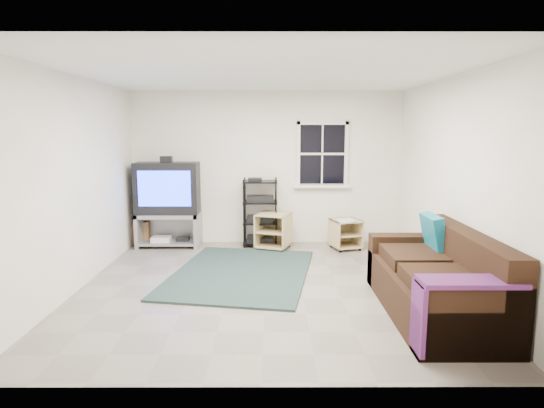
{
  "coord_description": "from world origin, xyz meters",
  "views": [
    {
      "loc": [
        0.08,
        -5.51,
        1.94
      ],
      "look_at": [
        0.09,
        0.4,
        0.99
      ],
      "focal_mm": 30.0,
      "sensor_mm": 36.0,
      "label": 1
    }
  ],
  "objects_px": {
    "side_table_left": "(274,229)",
    "sofa": "(437,283)",
    "side_table_right": "(345,232)",
    "av_rack": "(260,217)",
    "tv_unit": "(168,197)"
  },
  "relations": [
    {
      "from": "side_table_left",
      "to": "sofa",
      "type": "distance_m",
      "value": 3.25
    },
    {
      "from": "side_table_right",
      "to": "sofa",
      "type": "xyz_separation_m",
      "value": [
        0.54,
        -2.73,
        0.06
      ]
    },
    {
      "from": "side_table_left",
      "to": "sofa",
      "type": "height_order",
      "value": "sofa"
    },
    {
      "from": "side_table_left",
      "to": "sofa",
      "type": "bearing_deg",
      "value": -58.11
    },
    {
      "from": "side_table_right",
      "to": "sofa",
      "type": "relative_size",
      "value": 0.26
    },
    {
      "from": "av_rack",
      "to": "side_table_right",
      "type": "distance_m",
      "value": 1.44
    },
    {
      "from": "tv_unit",
      "to": "side_table_left",
      "type": "relative_size",
      "value": 2.36
    },
    {
      "from": "av_rack",
      "to": "side_table_right",
      "type": "height_order",
      "value": "av_rack"
    },
    {
      "from": "side_table_right",
      "to": "sofa",
      "type": "bearing_deg",
      "value": -78.74
    },
    {
      "from": "av_rack",
      "to": "side_table_left",
      "type": "bearing_deg",
      "value": -40.19
    },
    {
      "from": "side_table_right",
      "to": "av_rack",
      "type": "bearing_deg",
      "value": 170.76
    },
    {
      "from": "side_table_left",
      "to": "side_table_right",
      "type": "height_order",
      "value": "side_table_left"
    },
    {
      "from": "tv_unit",
      "to": "sofa",
      "type": "relative_size",
      "value": 0.72
    },
    {
      "from": "tv_unit",
      "to": "sofa",
      "type": "height_order",
      "value": "tv_unit"
    },
    {
      "from": "side_table_right",
      "to": "tv_unit",
      "type": "bearing_deg",
      "value": 176.57
    }
  ]
}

